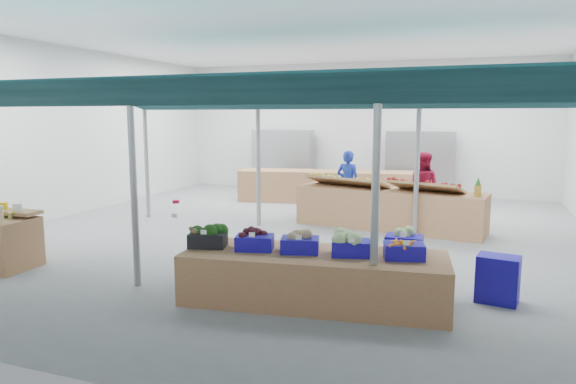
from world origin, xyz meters
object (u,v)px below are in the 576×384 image
at_px(fruit_counter, 389,209).
at_px(crate_stack, 498,279).
at_px(vendor_left, 348,183).
at_px(vendor_right, 422,187).
at_px(veg_counter, 314,278).

distance_m(fruit_counter, crate_stack, 4.61).
relative_size(fruit_counter, crate_stack, 6.45).
bearing_deg(vendor_left, crate_stack, 131.23).
bearing_deg(vendor_right, veg_counter, 91.09).
height_order(fruit_counter, vendor_right, vendor_right).
bearing_deg(veg_counter, crate_stack, 12.94).
relative_size(crate_stack, vendor_left, 0.39).
height_order(veg_counter, vendor_left, vendor_left).
xyz_separation_m(crate_stack, vendor_right, (-1.53, 5.19, 0.51)).
bearing_deg(fruit_counter, vendor_right, 69.95).
xyz_separation_m(veg_counter, crate_stack, (2.32, 0.86, -0.02)).
bearing_deg(vendor_right, fruit_counter, 69.95).
distance_m(fruit_counter, vendor_right, 1.31).
relative_size(vendor_left, vendor_right, 1.00).
bearing_deg(fruit_counter, vendor_left, 146.05).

